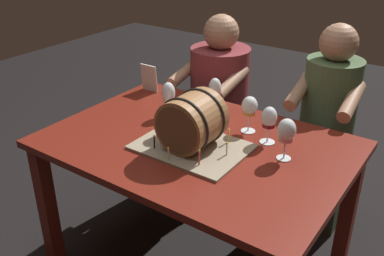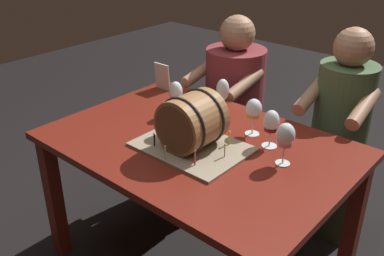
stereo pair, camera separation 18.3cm
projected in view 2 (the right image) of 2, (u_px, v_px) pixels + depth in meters
name	position (u px, v px, depth m)	size (l,w,h in m)	color
dining_table	(198.00, 161.00, 2.07)	(1.38, 0.96, 0.74)	maroon
barrel_cake	(192.00, 124.00, 1.91)	(0.49, 0.36, 0.26)	gray
wine_glass_red	(271.00, 123.00, 1.93)	(0.07, 0.07, 0.18)	white
wine_glass_empty	(223.00, 91.00, 2.22)	(0.07, 0.07, 0.20)	white
wine_glass_amber	(254.00, 110.00, 2.03)	(0.08, 0.08, 0.18)	white
wine_glass_white	(176.00, 94.00, 2.23)	(0.07, 0.07, 0.18)	white
wine_glass_rose	(285.00, 137.00, 1.79)	(0.08, 0.08, 0.19)	white
beer_pint	(173.00, 123.00, 2.05)	(0.08, 0.08, 0.14)	white
menu_card	(162.00, 77.00, 2.57)	(0.11, 0.01, 0.16)	silver
person_seated_left	(234.00, 108.00, 2.84)	(0.41, 0.48, 1.15)	#4C1B1E
person_seated_right	(337.00, 145.00, 2.43)	(0.36, 0.46, 1.19)	#2A3A24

